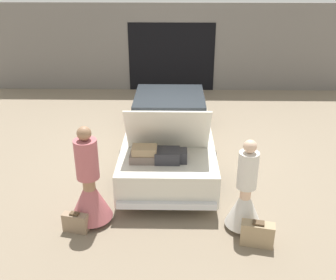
# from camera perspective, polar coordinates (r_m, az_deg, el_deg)

# --- Properties ---
(ground_plane) EXTENTS (40.00, 40.00, 0.00)m
(ground_plane) POSITION_cam_1_polar(r_m,az_deg,el_deg) (9.11, 0.17, -1.49)
(ground_plane) COLOR #7F705B
(garage_wall_back) EXTENTS (12.00, 0.14, 2.80)m
(garage_wall_back) POSITION_cam_1_polar(r_m,az_deg,el_deg) (13.12, 0.53, 13.22)
(garage_wall_back) COLOR slate
(garage_wall_back) RESTS_ON ground_plane
(car) EXTENTS (1.82, 5.31, 1.72)m
(car) POSITION_cam_1_polar(r_m,az_deg,el_deg) (8.87, 0.17, 1.82)
(car) COLOR silver
(car) RESTS_ON ground_plane
(person_left) EXTENTS (0.70, 0.70, 1.73)m
(person_left) POSITION_cam_1_polar(r_m,az_deg,el_deg) (6.60, -11.32, -7.05)
(person_left) COLOR #997051
(person_left) RESTS_ON ground_plane
(person_right) EXTENTS (0.60, 0.60, 1.59)m
(person_right) POSITION_cam_1_polar(r_m,az_deg,el_deg) (6.46, 11.12, -8.27)
(person_right) COLOR beige
(person_right) RESTS_ON ground_plane
(suitcase_beside_left_person) EXTENTS (0.43, 0.23, 0.35)m
(suitcase_beside_left_person) POSITION_cam_1_polar(r_m,az_deg,el_deg) (6.66, -13.27, -11.58)
(suitcase_beside_left_person) COLOR #8C7259
(suitcase_beside_left_person) RESTS_ON ground_plane
(suitcase_beside_right_person) EXTENTS (0.54, 0.30, 0.42)m
(suitcase_beside_right_person) POSITION_cam_1_polar(r_m,az_deg,el_deg) (6.36, 12.82, -13.15)
(suitcase_beside_right_person) COLOR #9E8460
(suitcase_beside_right_person) RESTS_ON ground_plane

